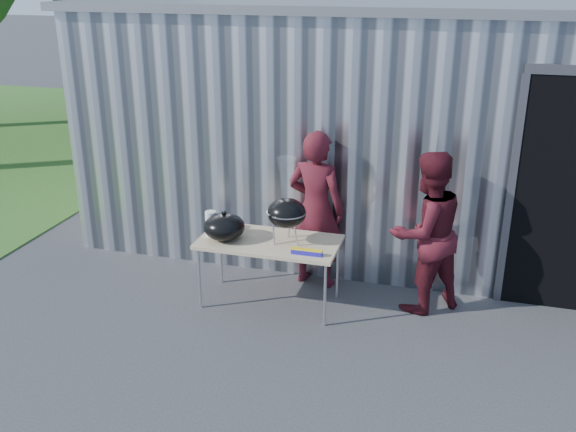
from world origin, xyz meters
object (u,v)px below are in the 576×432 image
(folding_table, at_px, (269,244))
(kettle_grill, at_px, (287,205))
(person_cook, at_px, (316,209))
(person_bystander, at_px, (426,233))

(folding_table, xyz_separation_m, kettle_grill, (0.19, 0.00, 0.46))
(kettle_grill, relative_size, person_cook, 0.51)
(person_bystander, bearing_deg, folding_table, -27.48)
(person_cook, bearing_deg, kettle_grill, 84.31)
(kettle_grill, bearing_deg, folding_table, -179.92)
(person_cook, height_order, person_bystander, person_cook)
(kettle_grill, distance_m, person_cook, 0.69)
(person_cook, distance_m, person_bystander, 1.28)
(kettle_grill, bearing_deg, person_bystander, 14.35)
(kettle_grill, xyz_separation_m, person_bystander, (1.42, 0.36, -0.30))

